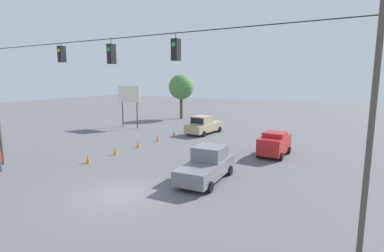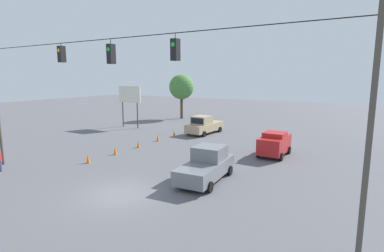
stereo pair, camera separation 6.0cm
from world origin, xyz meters
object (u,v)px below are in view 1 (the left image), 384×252
at_px(sedan_red_oncoming_far, 274,143).
at_px(traffic_cone_third, 138,144).
at_px(traffic_cone_second, 115,151).
at_px(overhead_signal_span, 113,94).
at_px(traffic_cone_fourth, 158,138).
at_px(traffic_cone_nearest, 88,159).
at_px(tree_horizon_left, 181,87).
at_px(traffic_cone_fifth, 174,133).
at_px(pickup_truck_tan_withflow_far, 204,125).
at_px(roadside_billboard, 129,98).
at_px(pickup_truck_grey_crossing_near, 207,165).

xyz_separation_m(sedan_red_oncoming_far, traffic_cone_third, (11.71, 3.66, -0.69)).
xyz_separation_m(traffic_cone_second, traffic_cone_third, (0.03, -3.00, 0.00)).
bearing_deg(overhead_signal_span, traffic_cone_fourth, -61.70).
height_order(traffic_cone_nearest, tree_horizon_left, tree_horizon_left).
bearing_deg(traffic_cone_fifth, pickup_truck_tan_withflow_far, -124.30).
xyz_separation_m(traffic_cone_fourth, traffic_cone_fifth, (-0.00, -2.98, 0.00)).
xyz_separation_m(traffic_cone_fourth, roadside_billboard, (8.29, -4.99, 3.55)).
bearing_deg(traffic_cone_fourth, sedan_red_oncoming_far, -177.93).
height_order(pickup_truck_grey_crossing_near, traffic_cone_second, pickup_truck_grey_crossing_near).
height_order(overhead_signal_span, tree_horizon_left, overhead_signal_span).
distance_m(pickup_truck_grey_crossing_near, sedan_red_oncoming_far, 8.45).
distance_m(traffic_cone_third, tree_horizon_left, 20.64).
height_order(traffic_cone_second, tree_horizon_left, tree_horizon_left).
bearing_deg(pickup_truck_grey_crossing_near, roadside_billboard, -35.14).
bearing_deg(pickup_truck_tan_withflow_far, overhead_signal_span, 104.08).
bearing_deg(traffic_cone_fifth, roadside_billboard, -13.64).
bearing_deg(traffic_cone_fifth, tree_horizon_left, -60.49).
distance_m(traffic_cone_nearest, traffic_cone_third, 5.88).
relative_size(traffic_cone_third, tree_horizon_left, 0.10).
bearing_deg(traffic_cone_second, traffic_cone_third, -89.35).
xyz_separation_m(pickup_truck_grey_crossing_near, traffic_cone_second, (9.63, -1.55, -0.63)).
bearing_deg(pickup_truck_grey_crossing_near, traffic_cone_nearest, 7.95).
height_order(pickup_truck_tan_withflow_far, traffic_cone_third, pickup_truck_tan_withflow_far).
height_order(pickup_truck_tan_withflow_far, traffic_cone_fourth, pickup_truck_tan_withflow_far).
height_order(pickup_truck_tan_withflow_far, pickup_truck_grey_crossing_near, same).
xyz_separation_m(pickup_truck_tan_withflow_far, traffic_cone_second, (1.90, 12.29, -0.63)).
relative_size(sedan_red_oncoming_far, traffic_cone_second, 5.59).
height_order(pickup_truck_tan_withflow_far, tree_horizon_left, tree_horizon_left).
distance_m(pickup_truck_tan_withflow_far, traffic_cone_second, 12.46).
bearing_deg(traffic_cone_nearest, sedan_red_oncoming_far, -140.66).
height_order(traffic_cone_second, roadside_billboard, roadside_billboard).
distance_m(pickup_truck_tan_withflow_far, traffic_cone_nearest, 15.31).
xyz_separation_m(pickup_truck_grey_crossing_near, traffic_cone_third, (9.66, -4.55, -0.63)).
relative_size(overhead_signal_span, pickup_truck_grey_crossing_near, 4.40).
relative_size(sedan_red_oncoming_far, traffic_cone_fifth, 5.59).
bearing_deg(sedan_red_oncoming_far, overhead_signal_span, 68.73).
relative_size(traffic_cone_fourth, roadside_billboard, 0.13).
distance_m(pickup_truck_tan_withflow_far, traffic_cone_fifth, 3.80).
distance_m(overhead_signal_span, traffic_cone_nearest, 9.13).
xyz_separation_m(traffic_cone_fifth, tree_horizon_left, (7.11, -12.56, 4.59)).
height_order(overhead_signal_span, pickup_truck_tan_withflow_far, overhead_signal_span).
distance_m(traffic_cone_nearest, tree_horizon_left, 26.13).
bearing_deg(traffic_cone_fourth, traffic_cone_fifth, -90.07).
xyz_separation_m(overhead_signal_span, sedan_red_oncoming_far, (-5.09, -13.07, -4.60)).
bearing_deg(traffic_cone_second, traffic_cone_nearest, 90.84).
height_order(traffic_cone_fifth, tree_horizon_left, tree_horizon_left).
height_order(pickup_truck_tan_withflow_far, traffic_cone_nearest, pickup_truck_tan_withflow_far).
bearing_deg(traffic_cone_fourth, pickup_truck_tan_withflow_far, -109.20).
relative_size(pickup_truck_grey_crossing_near, roadside_billboard, 1.00).
bearing_deg(sedan_red_oncoming_far, pickup_truck_tan_withflow_far, -29.97).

